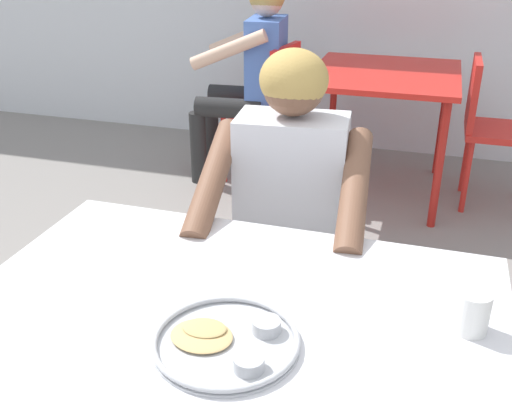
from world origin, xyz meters
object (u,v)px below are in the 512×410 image
at_px(table_background_red, 384,87).
at_px(chair_foreground, 296,241).
at_px(diner_foreground, 286,210).
at_px(patron_background, 251,65).
at_px(thali_tray, 227,341).
at_px(drinking_cup, 472,310).
at_px(chair_red_right, 490,122).
at_px(table_foreground, 224,344).
at_px(chair_red_left, 269,103).

bearing_deg(table_background_red, chair_foreground, -94.44).
relative_size(chair_foreground, diner_foreground, 0.69).
bearing_deg(patron_background, chair_foreground, -67.42).
bearing_deg(thali_tray, table_background_red, 88.90).
bearing_deg(chair_foreground, patron_background, 112.58).
bearing_deg(chair_foreground, drinking_cup, -53.95).
xyz_separation_m(chair_foreground, chair_red_right, (0.72, 1.60, 0.02)).
relative_size(table_foreground, table_background_red, 1.30).
xyz_separation_m(thali_tray, chair_red_left, (-0.63, 2.51, -0.25)).
bearing_deg(patron_background, table_foreground, -73.94).
relative_size(chair_red_left, chair_red_right, 1.02).
distance_m(table_foreground, patron_background, 2.55).
bearing_deg(thali_tray, patron_background, 106.35).
bearing_deg(drinking_cup, table_foreground, -167.94).
bearing_deg(table_foreground, patron_background, 106.06).
bearing_deg(chair_red_right, diner_foreground, -111.24).
height_order(chair_red_right, patron_background, patron_background).
distance_m(chair_foreground, table_background_red, 1.63).
height_order(diner_foreground, patron_background, patron_background).
distance_m(drinking_cup, chair_foreground, 0.96).
xyz_separation_m(table_background_red, patron_background, (-0.79, -0.01, 0.07)).
xyz_separation_m(chair_foreground, diner_foreground, (0.02, -0.21, 0.23)).
bearing_deg(diner_foreground, chair_red_left, 107.49).
height_order(table_foreground, patron_background, patron_background).
xyz_separation_m(drinking_cup, chair_red_right, (0.19, 2.34, -0.29)).
bearing_deg(chair_red_right, chair_foreground, -114.23).
bearing_deg(table_background_red, thali_tray, -91.10).
bearing_deg(drinking_cup, table_background_red, 99.92).
height_order(drinking_cup, chair_red_right, chair_red_right).
relative_size(table_foreground, thali_tray, 4.03).
bearing_deg(patron_background, thali_tray, -73.65).
relative_size(table_background_red, chair_red_right, 1.10).
distance_m(thali_tray, drinking_cup, 0.50).
height_order(table_foreground, drinking_cup, drinking_cup).
bearing_deg(table_foreground, diner_foreground, 92.05).
bearing_deg(chair_red_right, table_foreground, -105.62).
bearing_deg(chair_red_right, patron_background, 179.98).
bearing_deg(thali_tray, table_foreground, 114.24).
bearing_deg(chair_red_left, drinking_cup, -64.90).
bearing_deg(chair_red_right, table_background_red, 179.13).
distance_m(drinking_cup, table_background_red, 2.39).
bearing_deg(drinking_cup, patron_background, 117.20).
bearing_deg(thali_tray, drinking_cup, 22.69).
height_order(diner_foreground, chair_red_right, diner_foreground).
height_order(chair_foreground, diner_foreground, diner_foreground).
height_order(table_foreground, chair_red_left, chair_red_left).
bearing_deg(patron_background, drinking_cup, -62.80).
distance_m(table_background_red, chair_red_right, 0.62).
xyz_separation_m(table_foreground, chair_foreground, (-0.04, 0.84, -0.20)).
xyz_separation_m(diner_foreground, chair_red_left, (-0.57, 1.80, -0.19)).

